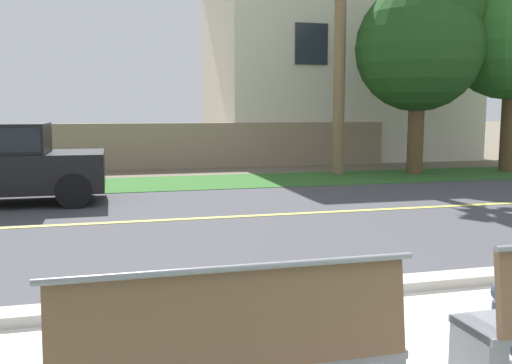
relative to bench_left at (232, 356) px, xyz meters
The scene contains 9 objects.
ground_plane 7.82m from the bench_left, 80.79° to the left, with size 140.00×140.00×0.00m, color #665B4C.
curb_edge 2.44m from the bench_left, 58.69° to the left, with size 44.00×0.30×0.11m, color #ADA89E.
street_asphalt 6.34m from the bench_left, 78.62° to the left, with size 52.00×8.00×0.01m, color #424247.
road_centre_line 6.34m from the bench_left, 78.62° to the left, with size 48.00×0.14×0.01m, color #E0CC4C.
far_verge_grass 10.95m from the bench_left, 83.45° to the left, with size 48.00×2.80×0.02m, color #2D6026.
bench_left is the anchor object (origin of this frame).
shade_tree_left 14.04m from the bench_left, 55.00° to the left, with size 3.50×3.50×5.77m.
garden_wall 14.56m from the bench_left, 83.17° to the left, with size 13.00×0.36×1.40m, color gray.
house_across_street 19.60m from the bench_left, 66.14° to the left, with size 9.90×6.91×7.70m.
Camera 1 is at (-1.85, -2.50, 1.78)m, focal length 39.11 mm.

